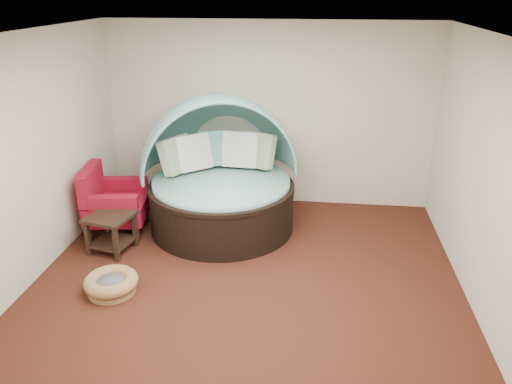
# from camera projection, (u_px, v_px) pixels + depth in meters

# --- Properties ---
(floor) EXTENTS (5.00, 5.00, 0.00)m
(floor) POSITION_uv_depth(u_px,v_px,m) (246.00, 283.00, 5.88)
(floor) COLOR #461D14
(floor) RESTS_ON ground
(wall_back) EXTENTS (5.00, 0.00, 5.00)m
(wall_back) POSITION_uv_depth(u_px,v_px,m) (269.00, 115.00, 7.63)
(wall_back) COLOR beige
(wall_back) RESTS_ON floor
(wall_front) EXTENTS (5.00, 0.00, 5.00)m
(wall_front) POSITION_uv_depth(u_px,v_px,m) (187.00, 311.00, 3.05)
(wall_front) COLOR beige
(wall_front) RESTS_ON floor
(wall_left) EXTENTS (0.00, 5.00, 5.00)m
(wall_left) POSITION_uv_depth(u_px,v_px,m) (26.00, 162.00, 5.62)
(wall_left) COLOR beige
(wall_left) RESTS_ON floor
(wall_right) EXTENTS (0.00, 5.00, 5.00)m
(wall_right) POSITION_uv_depth(u_px,v_px,m) (489.00, 182.00, 5.06)
(wall_right) COLOR beige
(wall_right) RESTS_ON floor
(ceiling) EXTENTS (5.00, 5.00, 0.00)m
(ceiling) POSITION_uv_depth(u_px,v_px,m) (244.00, 35.00, 4.80)
(ceiling) COLOR white
(ceiling) RESTS_ON wall_back
(canopy_daybed) EXTENTS (2.63, 2.59, 1.88)m
(canopy_daybed) POSITION_uv_depth(u_px,v_px,m) (220.00, 168.00, 7.00)
(canopy_daybed) COLOR black
(canopy_daybed) RESTS_ON floor
(pet_basket) EXTENTS (0.73, 0.73, 0.21)m
(pet_basket) POSITION_uv_depth(u_px,v_px,m) (111.00, 283.00, 5.66)
(pet_basket) COLOR brown
(pet_basket) RESTS_ON floor
(red_armchair) EXTENTS (0.92, 0.92, 0.96)m
(red_armchair) POSITION_uv_depth(u_px,v_px,m) (112.00, 202.00, 6.98)
(red_armchair) COLOR black
(red_armchair) RESTS_ON floor
(side_table) EXTENTS (0.64, 0.64, 0.51)m
(side_table) POSITION_uv_depth(u_px,v_px,m) (111.00, 228.00, 6.47)
(side_table) COLOR black
(side_table) RESTS_ON floor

